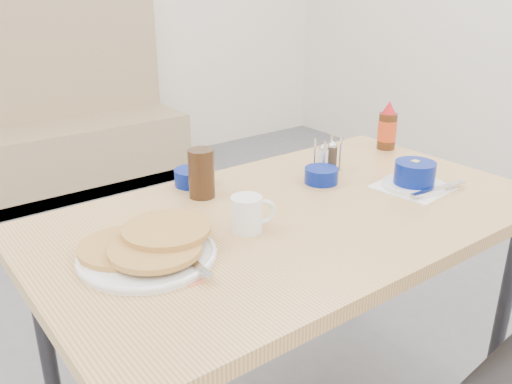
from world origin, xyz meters
TOP-DOWN VIEW (x-y plane):
  - booth_bench at (0.00, 2.78)m, footprint 1.90×0.56m
  - dining_table at (0.00, 0.25)m, footprint 1.40×0.80m
  - pancake_plate at (-0.43, 0.26)m, footprint 0.32×0.34m
  - coffee_mug at (-0.17, 0.23)m, footprint 0.11×0.08m
  - grits_setting at (0.40, 0.17)m, footprint 0.24×0.22m
  - creamer_bowl at (-0.12, 0.59)m, footprint 0.11×0.11m
  - butter_bowl at (0.21, 0.37)m, footprint 0.10×0.10m
  - amber_tumbler at (-0.15, 0.49)m, footprint 0.08×0.08m
  - condiment_caddy at (0.29, 0.43)m, footprint 0.10×0.06m
  - syrup_bottle at (0.64, 0.48)m, footprint 0.07×0.07m
  - sugar_wrapper at (-0.41, 0.10)m, footprint 0.04×0.02m

SIDE VIEW (x-z plane):
  - booth_bench at x=0.00m, z-range -0.26..0.96m
  - dining_table at x=0.00m, z-range 0.32..1.08m
  - sugar_wrapper at x=-0.41m, z-range 0.76..0.76m
  - pancake_plate at x=-0.43m, z-range 0.75..0.81m
  - butter_bowl at x=0.21m, z-range 0.76..0.81m
  - creamer_bowl at x=-0.12m, z-range 0.76..0.81m
  - grits_setting at x=0.40m, z-range 0.75..0.84m
  - condiment_caddy at x=0.29m, z-range 0.74..0.86m
  - coffee_mug at x=-0.17m, z-range 0.76..0.85m
  - amber_tumbler at x=-0.15m, z-range 0.76..0.90m
  - syrup_bottle at x=0.64m, z-range 0.75..0.92m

